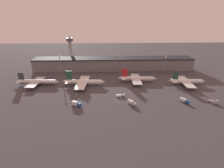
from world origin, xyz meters
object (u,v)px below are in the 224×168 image
Objects in this scene: service_vehicle_0 at (214,101)px; service_vehicle_4 at (76,104)px; airplane_0 at (37,82)px; airplane_2 at (137,79)px; service_vehicle_2 at (132,103)px; service_vehicle_1 at (184,100)px; service_vehicle_3 at (120,95)px; control_tower at (70,48)px; airplane_1 at (84,82)px; airplane_3 at (186,81)px.

service_vehicle_4 is (-106.51, -0.89, 0.45)m from service_vehicle_0.
airplane_0 is 99.59m from airplane_2.
airplane_2 is at bearing 174.10° from service_vehicle_0.
service_vehicle_2 is (-12.19, -48.33, -1.77)m from airplane_2.
airplane_2 is 5.24× the size of service_vehicle_2.
service_vehicle_0 is (151.46, -42.71, -1.88)m from airplane_0.
service_vehicle_4 is at bearing -40.64° from airplane_0.
service_vehicle_1 is 84.40m from service_vehicle_4.
control_tower reaches higher than service_vehicle_3.
airplane_2 is at bearing -177.21° from service_vehicle_1.
service_vehicle_0 is 0.90× the size of service_vehicle_3.
airplane_2 is 109.24m from control_tower.
airplane_0 is 1.05× the size of airplane_1.
airplane_1 is at bearing 0.69° from airplane_0.
airplane_0 is 5.65× the size of service_vehicle_4.
airplane_0 is at bearing -179.31° from airplane_1.
service_vehicle_3 is (-7.64, 14.79, -0.58)m from service_vehicle_2.
service_vehicle_3 is at bearing -15.90° from airplane_0.
airplane_0 is 1.21× the size of airplane_3.
airplane_2 is 39.04m from service_vehicle_3.
control_tower is (-26.23, 79.95, 18.63)m from airplane_1.
service_vehicle_4 is 0.20× the size of control_tower.
airplane_1 reaches higher than service_vehicle_3.
service_vehicle_2 is (-59.50, -39.24, -1.73)m from airplane_3.
service_vehicle_0 is at bearing -17.47° from airplane_1.
service_vehicle_1 reaches higher than service_vehicle_3.
service_vehicle_2 is 42.31m from service_vehicle_4.
airplane_1 is 1.10× the size of control_tower.
service_vehicle_1 is at bearing 58.13° from service_vehicle_2.
service_vehicle_0 is 64.21m from service_vehicle_2.
airplane_0 is 1.10× the size of airplane_2.
airplane_3 is at bearing -32.60° from control_tower.
service_vehicle_0 is at bearing -26.34° from service_vehicle_3.
service_vehicle_4 is (-101.80, -40.02, -1.46)m from airplane_3.
airplane_0 is 6.42× the size of service_vehicle_0.
service_vehicle_2 is 0.98× the size of service_vehicle_4.
airplane_1 is (45.85, -2.25, 0.19)m from airplane_0.
service_vehicle_0 is at bearing -39.34° from airplane_2.
service_vehicle_4 is (-84.32, -3.51, 0.42)m from service_vehicle_1.
airplane_2 reaches higher than service_vehicle_0.
control_tower is (-109.64, 117.80, 20.67)m from service_vehicle_1.
airplane_3 is (146.74, -3.58, 0.03)m from airplane_0.
airplane_3 is at bearing 2.10° from airplane_0.
service_vehicle_3 is (33.75, -25.78, -2.48)m from airplane_1.
airplane_2 is 48.17m from airplane_3.
service_vehicle_0 is (105.60, -40.46, -2.07)m from airplane_1.
service_vehicle_2 is at bearing -22.65° from airplane_0.
service_vehicle_4 is at bearing -134.48° from airplane_2.
airplane_3 is at bearing 87.82° from service_vehicle_2.
airplane_2 reaches higher than airplane_3.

